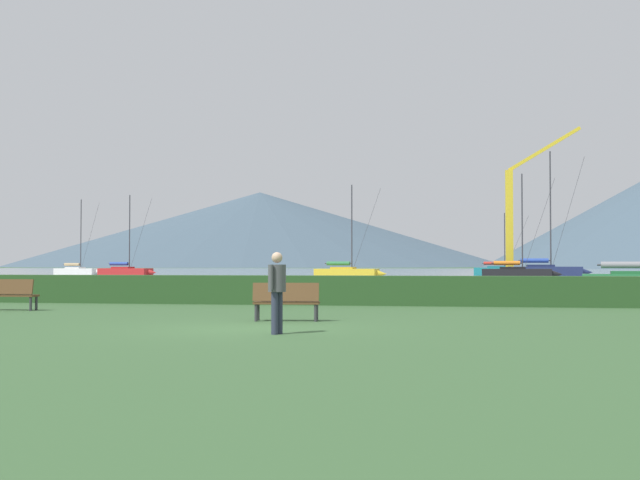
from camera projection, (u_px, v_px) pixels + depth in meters
name	position (u px, v px, depth m)	size (l,w,h in m)	color
ground_plane	(252.00, 329.00, 17.96)	(1000.00, 1000.00, 0.00)	#385B33
harbor_water	(444.00, 272.00, 152.72)	(320.00, 246.00, 0.00)	#8C9EA3
hedge_line	(334.00, 290.00, 28.80)	(80.00, 1.20, 1.01)	#284C23
sailboat_slip_2	(546.00, 271.00, 85.61)	(8.48, 2.66, 13.10)	navy
sailboat_slip_3	(78.00, 271.00, 101.68)	(6.64, 2.91, 9.34)	white
sailboat_slip_4	(640.00, 281.00, 43.34)	(6.61, 2.61, 8.61)	#236B38
sailboat_slip_5	(501.00, 271.00, 102.60)	(7.36, 3.36, 7.74)	#19707A
sailboat_slip_6	(348.00, 273.00, 80.40)	(7.16, 2.89, 9.11)	gold
sailboat_slip_7	(518.00, 273.00, 76.12)	(7.24, 2.42, 9.72)	black
sailboat_slip_8	(126.00, 271.00, 93.20)	(7.05, 2.90, 9.18)	red
park_bench_near_path	(286.00, 300.00, 20.43)	(1.67, 0.66, 0.95)	brown
park_bench_under_tree	(11.00, 293.00, 25.22)	(1.58, 0.48, 0.95)	brown
person_seated_viewer	(277.00, 286.00, 16.68)	(0.36, 0.55, 1.65)	#2D3347
dock_crane	(513.00, 228.00, 89.43)	(8.53, 2.00, 16.12)	#333338
distant_hill_east_ridge	(260.00, 230.00, 444.53)	(262.47, 262.47, 39.97)	#425666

